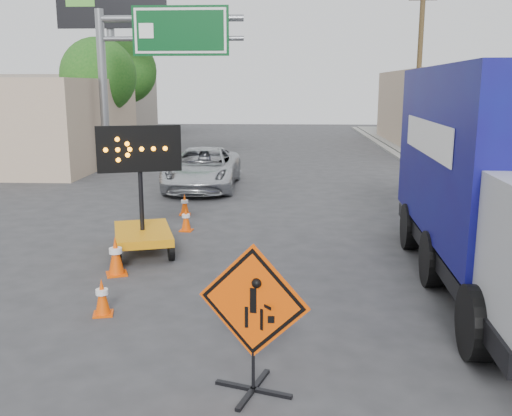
# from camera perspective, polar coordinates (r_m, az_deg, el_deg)

# --- Properties ---
(ground) EXTENTS (100.00, 100.00, 0.00)m
(ground) POSITION_cam_1_polar(r_m,az_deg,el_deg) (7.43, -8.17, -17.81)
(ground) COLOR #2D2D30
(ground) RESTS_ON ground
(curb_right) EXTENTS (0.40, 60.00, 0.12)m
(curb_right) POSITION_cam_1_polar(r_m,az_deg,el_deg) (22.39, 18.29, 2.18)
(curb_right) COLOR gray
(curb_right) RESTS_ON ground
(sidewalk_right) EXTENTS (4.00, 60.00, 0.15)m
(sidewalk_right) POSITION_cam_1_polar(r_m,az_deg,el_deg) (23.09, 23.81, 2.08)
(sidewalk_right) COLOR gray
(sidewalk_right) RESTS_ON ground
(storefront_left_far) EXTENTS (12.00, 10.00, 4.40)m
(storefront_left_far) POSITION_cam_1_polar(r_m,az_deg,el_deg) (43.52, -19.16, 9.51)
(storefront_left_far) COLOR gray
(storefront_left_far) RESTS_ON ground
(building_right_far) EXTENTS (10.00, 14.00, 4.60)m
(building_right_far) POSITION_cam_1_polar(r_m,az_deg,el_deg) (38.15, 21.25, 9.23)
(building_right_far) COLOR tan
(building_right_far) RESTS_ON ground
(highway_gantry) EXTENTS (6.18, 0.38, 6.90)m
(highway_gantry) POSITION_cam_1_polar(r_m,az_deg,el_deg) (24.98, -10.59, 15.10)
(highway_gantry) COLOR slate
(highway_gantry) RESTS_ON ground
(billboard) EXTENTS (6.10, 0.54, 9.85)m
(billboard) POSITION_cam_1_polar(r_m,az_deg,el_deg) (33.80, -14.23, 18.00)
(billboard) COLOR slate
(billboard) RESTS_ON ground
(utility_pole_far) EXTENTS (1.80, 0.26, 9.00)m
(utility_pole_far) POSITION_cam_1_polar(r_m,az_deg,el_deg) (31.04, 16.00, 13.51)
(utility_pole_far) COLOR #4D3C21
(utility_pole_far) RESTS_ON ground
(tree_left_near) EXTENTS (3.71, 3.71, 6.03)m
(tree_left_near) POSITION_cam_1_polar(r_m,az_deg,el_deg) (29.81, -15.49, 12.61)
(tree_left_near) COLOR #4D3C21
(tree_left_near) RESTS_ON ground
(tree_left_far) EXTENTS (4.10, 4.10, 6.66)m
(tree_left_far) POSITION_cam_1_polar(r_m,az_deg,el_deg) (37.76, -13.08, 13.20)
(tree_left_far) COLOR #4D3C21
(tree_left_far) RESTS_ON ground
(construction_sign) EXTENTS (1.36, 0.98, 1.89)m
(construction_sign) POSITION_cam_1_polar(r_m,az_deg,el_deg) (6.96, -0.29, -10.72)
(construction_sign) COLOR black
(construction_sign) RESTS_ON ground
(arrow_board) EXTENTS (1.75, 2.28, 2.86)m
(arrow_board) POSITION_cam_1_polar(r_m,az_deg,el_deg) (12.97, -11.30, -1.71)
(arrow_board) COLOR orange
(arrow_board) RESTS_ON ground
(pickup_truck) EXTENTS (2.50, 5.32, 1.47)m
(pickup_truck) POSITION_cam_1_polar(r_m,az_deg,el_deg) (20.92, -5.33, 3.95)
(pickup_truck) COLOR #BABDC2
(pickup_truck) RESTS_ON ground
(box_truck) EXTENTS (3.02, 8.63, 4.05)m
(box_truck) POSITION_cam_1_polar(r_m,az_deg,el_deg) (11.17, 23.72, 1.53)
(box_truck) COLOR black
(box_truck) RESTS_ON ground
(cone_a) EXTENTS (0.38, 0.38, 0.63)m
(cone_a) POSITION_cam_1_polar(r_m,az_deg,el_deg) (9.77, -15.13, -8.55)
(cone_a) COLOR #E44704
(cone_a) RESTS_ON ground
(cone_b) EXTENTS (0.52, 0.52, 0.79)m
(cone_b) POSITION_cam_1_polar(r_m,az_deg,el_deg) (11.67, -13.84, -4.66)
(cone_b) COLOR #E44704
(cone_b) RESTS_ON ground
(cone_c) EXTENTS (0.35, 0.35, 0.63)m
(cone_c) POSITION_cam_1_polar(r_m,az_deg,el_deg) (14.87, -7.02, -1.10)
(cone_c) COLOR #E44704
(cone_c) RESTS_ON ground
(cone_d) EXTENTS (0.35, 0.35, 0.63)m
(cone_d) POSITION_cam_1_polar(r_m,az_deg,el_deg) (16.72, -7.15, 0.37)
(cone_d) COLOR #E44704
(cone_d) RESTS_ON ground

